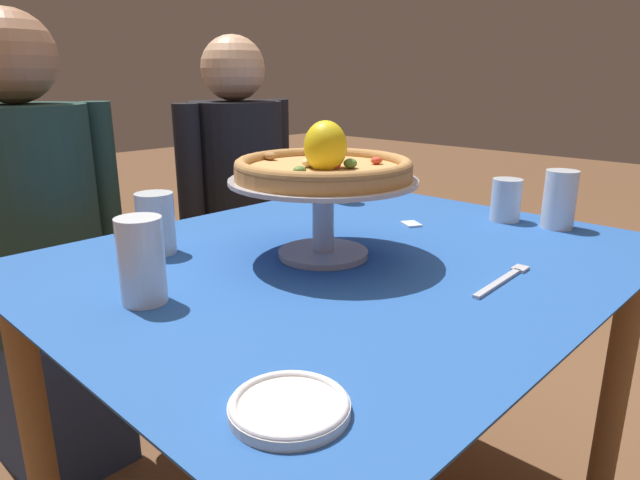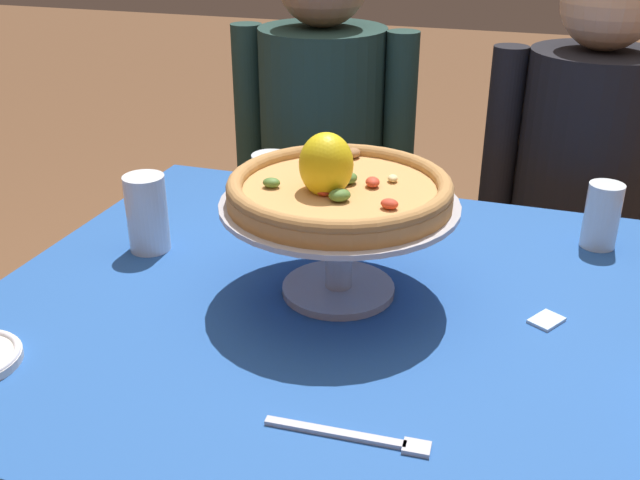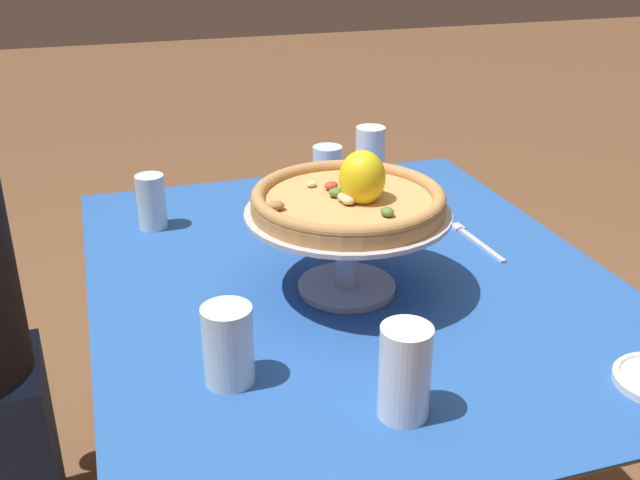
% 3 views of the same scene
% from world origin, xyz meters
% --- Properties ---
extents(dining_table, '(1.17, 0.96, 0.73)m').
position_xyz_m(dining_table, '(0.00, 0.00, 0.63)').
color(dining_table, olive).
rests_on(dining_table, ground).
extents(pizza_stand, '(0.36, 0.36, 0.16)m').
position_xyz_m(pizza_stand, '(-0.05, 0.03, 0.84)').
color(pizza_stand, '#B7B7C1').
rests_on(pizza_stand, dining_table).
extents(pizza, '(0.34, 0.34, 0.11)m').
position_xyz_m(pizza, '(-0.05, 0.02, 0.91)').
color(pizza, tan).
rests_on(pizza, pizza_stand).
extents(water_glass_side_left, '(0.07, 0.07, 0.14)m').
position_xyz_m(water_glass_side_left, '(-0.41, 0.07, 0.79)').
color(water_glass_side_left, white).
rests_on(water_glass_side_left, dining_table).
extents(water_glass_front_right, '(0.07, 0.07, 0.14)m').
position_xyz_m(water_glass_front_right, '(0.49, -0.22, 0.79)').
color(water_glass_front_right, white).
rests_on(water_glass_front_right, dining_table).
extents(water_glass_back_left, '(0.08, 0.08, 0.12)m').
position_xyz_m(water_glass_back_left, '(-0.26, 0.28, 0.79)').
color(water_glass_back_left, silver).
rests_on(water_glass_back_left, dining_table).
extents(water_glass_side_right, '(0.07, 0.07, 0.10)m').
position_xyz_m(water_glass_side_right, '(0.47, -0.10, 0.78)').
color(water_glass_side_right, silver).
rests_on(water_glass_side_right, dining_table).
extents(water_glass_back_right, '(0.06, 0.06, 0.12)m').
position_xyz_m(water_glass_back_right, '(0.35, 0.33, 0.79)').
color(water_glass_back_right, silver).
rests_on(water_glass_back_right, dining_table).
extents(dinner_fork, '(0.20, 0.03, 0.01)m').
position_xyz_m(dinner_fork, '(0.07, -0.30, 0.74)').
color(dinner_fork, '#B7B7C1').
rests_on(dinner_fork, dining_table).
extents(sugar_packet, '(0.06, 0.06, 0.00)m').
position_xyz_m(sugar_packet, '(0.27, 0.04, 0.74)').
color(sugar_packet, silver).
rests_on(sugar_packet, dining_table).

